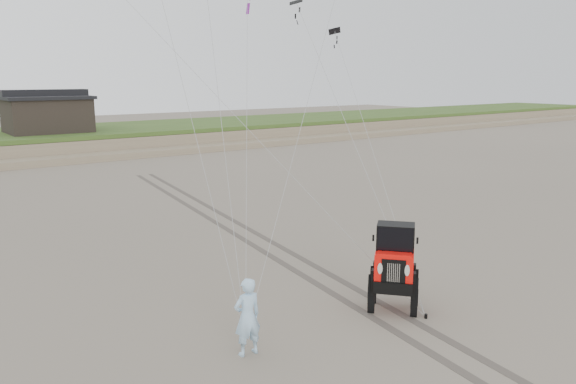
% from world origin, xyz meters
% --- Properties ---
extents(ground, '(160.00, 160.00, 0.00)m').
position_xyz_m(ground, '(0.00, 0.00, 0.00)').
color(ground, '#6B6054').
rests_on(ground, ground).
extents(dune_ridge, '(160.00, 14.25, 1.73)m').
position_xyz_m(dune_ridge, '(0.00, 37.50, 0.82)').
color(dune_ridge, '#7A6B54').
rests_on(dune_ridge, ground).
extents(cabin, '(6.40, 5.40, 3.35)m').
position_xyz_m(cabin, '(2.00, 37.00, 3.24)').
color(cabin, black).
rests_on(cabin, dune_ridge).
extents(jeep, '(5.18, 4.86, 1.85)m').
position_xyz_m(jeep, '(1.10, -0.99, 0.93)').
color(jeep, '#FF100A').
rests_on(jeep, ground).
extents(man, '(0.67, 0.46, 1.78)m').
position_xyz_m(man, '(-3.27, -0.73, 0.89)').
color(man, '#94C5E5').
rests_on(man, ground).
extents(stake_main, '(0.08, 0.08, 0.12)m').
position_xyz_m(stake_main, '(-2.88, -0.02, 0.06)').
color(stake_main, black).
rests_on(stake_main, ground).
extents(stake_aux, '(0.08, 0.08, 0.12)m').
position_xyz_m(stake_aux, '(1.40, -1.86, 0.06)').
color(stake_aux, black).
rests_on(stake_aux, ground).
extents(tire_tracks, '(5.22, 29.74, 0.01)m').
position_xyz_m(tire_tracks, '(2.00, 8.00, 0.00)').
color(tire_tracks, '#4C443D').
rests_on(tire_tracks, ground).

